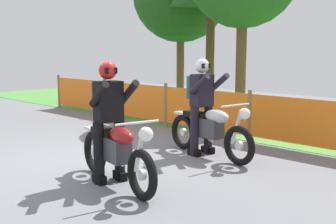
{
  "coord_description": "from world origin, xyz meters",
  "views": [
    {
      "loc": [
        5.98,
        -4.03,
        1.86
      ],
      "look_at": [
        1.42,
        0.62,
        0.9
      ],
      "focal_mm": 46.22,
      "sensor_mm": 36.0,
      "label": 1
    }
  ],
  "objects": [
    {
      "name": "rider_lead",
      "position": [
        1.26,
        -0.4,
        0.95
      ],
      "size": [
        0.74,
        0.63,
        1.69
      ],
      "rotation": [
        0.0,
        0.0,
        -0.21
      ],
      "color": "black",
      "rests_on": "ground"
    },
    {
      "name": "ground",
      "position": [
        0.0,
        0.0,
        -0.01
      ],
      "size": [
        24.0,
        24.0,
        0.02
      ],
      "primitive_type": "cube",
      "color": "slate"
    },
    {
      "name": "grass_verge",
      "position": [
        0.0,
        6.4,
        0.01
      ],
      "size": [
        24.0,
        6.42,
        0.01
      ],
      "primitive_type": "cube",
      "color": "#4C8C3D",
      "rests_on": "ground"
    },
    {
      "name": "motorcycle_trailing",
      "position": [
        1.38,
        1.69,
        0.47
      ],
      "size": [
        2.06,
        0.67,
        0.98
      ],
      "rotation": [
        0.0,
        0.0,
        -0.15
      ],
      "color": "black",
      "rests_on": "ground"
    },
    {
      "name": "rider_trailing",
      "position": [
        1.16,
        1.72,
        0.95
      ],
      "size": [
        0.73,
        0.61,
        1.69
      ],
      "rotation": [
        0.0,
        0.0,
        -0.15
      ],
      "color": "black",
      "rests_on": "ground"
    },
    {
      "name": "barrier_fence",
      "position": [
        0.0,
        3.19,
        0.54
      ],
      "size": [
        11.85,
        0.08,
        1.05
      ],
      "color": "olive",
      "rests_on": "ground"
    },
    {
      "name": "motorcycle_lead",
      "position": [
        1.48,
        -0.44,
        0.47
      ],
      "size": [
        2.03,
        0.73,
        0.97
      ],
      "rotation": [
        0.0,
        0.0,
        -0.21
      ],
      "color": "black",
      "rests_on": "ground"
    }
  ]
}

